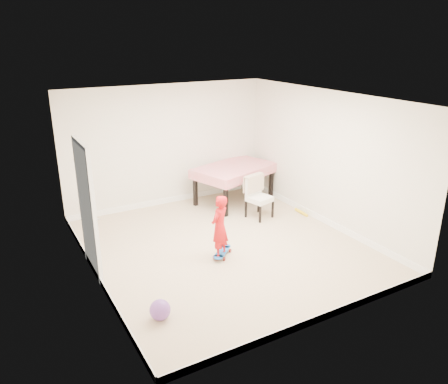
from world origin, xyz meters
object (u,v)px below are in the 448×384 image
skateboard (222,253)px  child (220,229)px  dining_table (234,184)px  dining_chair (260,197)px  balloon (160,310)px

skateboard → child: size_ratio=0.53×
dining_table → dining_chair: (-0.03, -1.06, 0.03)m
dining_table → skateboard: bearing=-143.2°
dining_table → dining_chair: 1.06m
dining_table → balloon: size_ratio=6.21×
skateboard → child: bearing=175.1°
dining_table → balloon: 4.49m
dining_chair → dining_table: bearing=73.8°
child → skateboard: bearing=-175.1°
dining_chair → child: 1.93m
skateboard → balloon: balloon is taller
child → balloon: (-1.48, -1.07, -0.40)m
dining_chair → child: (-1.56, -1.14, 0.10)m
dining_chair → skateboard: bearing=-158.6°
dining_table → dining_chair: size_ratio=1.98×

